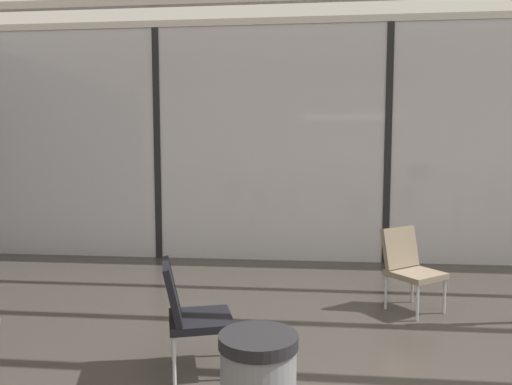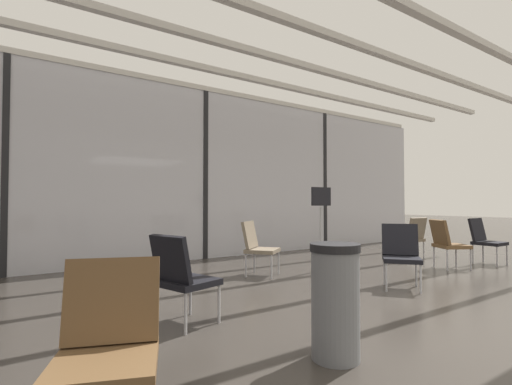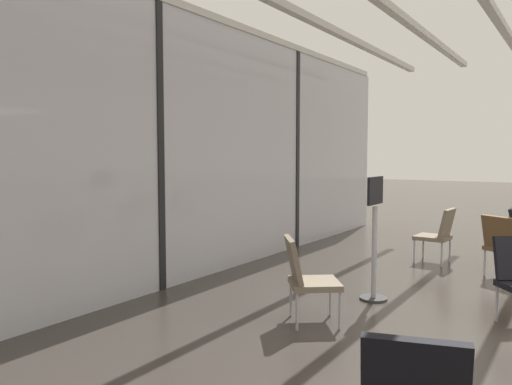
% 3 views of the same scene
% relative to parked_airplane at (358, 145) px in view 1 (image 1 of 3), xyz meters
% --- Properties ---
extents(glass_curtain_wall, '(14.00, 0.08, 3.55)m').
position_rel_parked_airplane_xyz_m(glass_curtain_wall, '(-0.07, -4.52, -0.03)').
color(glass_curtain_wall, silver).
rests_on(glass_curtain_wall, ground).
extents(window_mullion_0, '(0.10, 0.12, 3.55)m').
position_rel_parked_airplane_xyz_m(window_mullion_0, '(-3.57, -4.52, -0.03)').
color(window_mullion_0, black).
rests_on(window_mullion_0, ground).
extents(window_mullion_1, '(0.10, 0.12, 3.55)m').
position_rel_parked_airplane_xyz_m(window_mullion_1, '(-0.07, -4.52, -0.03)').
color(window_mullion_1, black).
rests_on(window_mullion_1, ground).
extents(parked_airplane, '(14.23, 3.60, 3.60)m').
position_rel_parked_airplane_xyz_m(parked_airplane, '(0.00, 0.00, 0.00)').
color(parked_airplane, silver).
rests_on(parked_airplane, ground).
extents(lounge_chair_1, '(0.64, 0.61, 0.87)m').
position_rel_parked_airplane_xyz_m(lounge_chair_1, '(-2.18, -8.27, -1.31)').
color(lounge_chair_1, black).
rests_on(lounge_chair_1, ground).
extents(lounge_chair_4, '(0.70, 0.71, 0.87)m').
position_rel_parked_airplane_xyz_m(lounge_chair_4, '(-0.17, -6.63, -1.31)').
color(lounge_chair_4, '#7F705B').
rests_on(lounge_chair_4, ground).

